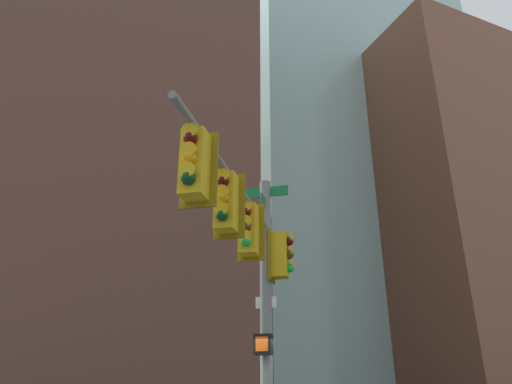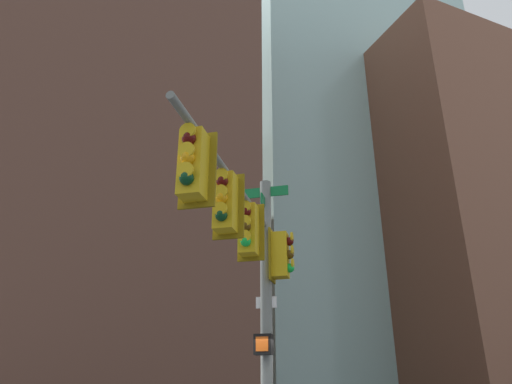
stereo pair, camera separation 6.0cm
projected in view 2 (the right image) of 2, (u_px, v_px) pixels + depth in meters
signal_pole_assembly at (251, 254)px, 9.17m from camera, size 4.65×3.88×6.09m
building_brick_nearside at (118, 130)px, 38.69m from camera, size 19.19×17.06×42.19m
building_brick_midblock at (53, 221)px, 59.40m from camera, size 21.98×17.59×42.30m
building_glass_tower at (326, 119)px, 76.20m from camera, size 30.78×33.93×83.32m
building_brick_farside at (429, 214)px, 56.48m from camera, size 21.98×14.31×41.95m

